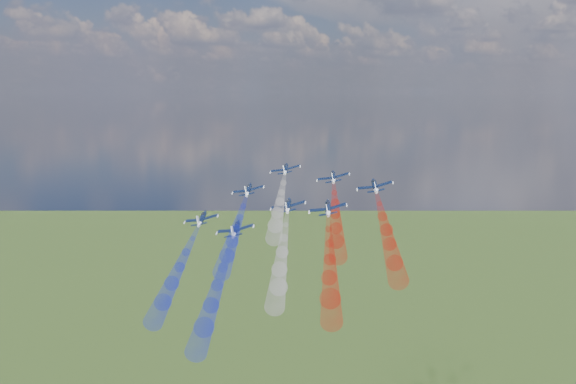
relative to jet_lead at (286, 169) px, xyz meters
The scene contains 16 objects.
jet_lead is the anchor object (origin of this frame).
trail_lead 27.73m from the jet_lead, 55.87° to the right, with size 3.85×45.26×3.85m, color white, non-canonical shape.
jet_inner_left 15.81m from the jet_lead, 95.12° to the right, with size 9.24×11.55×3.08m, color black, non-canonical shape.
trail_inner_left 41.29m from the jet_lead, 69.70° to the right, with size 3.85×45.26×3.85m, color #1A28E4, non-canonical shape.
jet_inner_right 18.64m from the jet_lead, ahead, with size 9.24×11.55×3.08m, color black, non-canonical shape.
trail_inner_right 42.62m from the jet_lead, 37.11° to the right, with size 3.85×45.26×3.85m, color red, non-canonical shape.
jet_outer_left 33.74m from the jet_lead, 94.50° to the right, with size 9.24×11.55×3.08m, color black, non-canonical shape.
trail_outer_left 58.15m from the jet_lead, 76.87° to the right, with size 3.85×45.26×3.85m, color #1A28E4, non-canonical shape.
jet_center_third 27.88m from the jet_lead, 51.45° to the right, with size 9.24×11.55×3.08m, color black, non-canonical shape.
trail_center_third 55.57m from the jet_lead, 53.67° to the right, with size 3.85×45.26×3.85m, color white, non-canonical shape.
jet_outer_right 36.13m from the jet_lead, 15.26° to the right, with size 9.24×11.55×3.08m, color black, non-canonical shape.
trail_outer_right 59.81m from the jet_lead, 32.61° to the right, with size 3.85×45.26×3.85m, color red, non-canonical shape.
jet_rear_left 41.31m from the jet_lead, 69.67° to the right, with size 9.24×11.55×3.08m, color black, non-canonical shape.
trail_rear_left 68.56m from the jet_lead, 64.10° to the right, with size 3.85×45.26×3.85m, color #1A28E4, non-canonical shape.
jet_rear_right 39.66m from the jet_lead, 38.35° to the right, with size 9.24×11.55×3.08m, color black, non-canonical shape.
trail_rear_right 66.61m from the jet_lead, 45.50° to the right, with size 3.85×45.26×3.85m, color red, non-canonical shape.
Camera 1 is at (111.85, -149.55, 185.86)m, focal length 39.37 mm.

